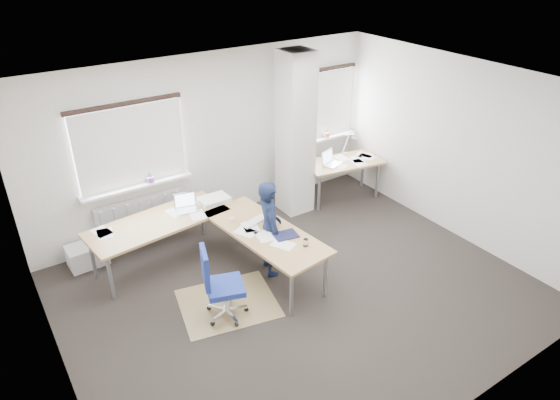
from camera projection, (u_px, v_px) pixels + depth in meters
ground at (298, 291)px, 6.87m from camera, size 6.00×6.00×0.00m
room_shell at (292, 161)px, 6.46m from camera, size 6.04×5.04×2.82m
floor_mat at (228, 303)px, 6.65m from camera, size 1.43×1.28×0.01m
white_crate at (87, 255)px, 7.35m from camera, size 0.55×0.40×0.32m
desk_main at (213, 227)px, 7.04m from camera, size 2.69×2.63×0.96m
desk_side at (343, 164)px, 8.96m from camera, size 1.50×0.93×1.22m
task_chair at (223, 298)px, 6.30m from camera, size 0.59×0.57×1.04m
person at (269, 228)px, 6.96m from camera, size 0.46×0.59×1.44m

